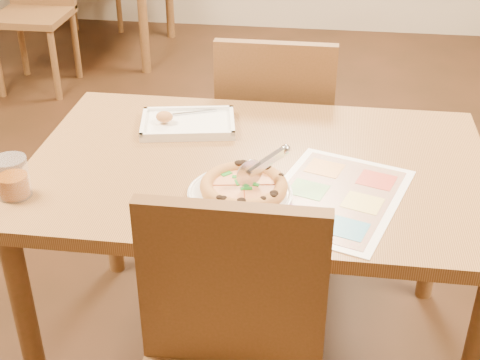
# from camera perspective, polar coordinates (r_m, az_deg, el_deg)

# --- Properties ---
(dining_table) EXTENTS (1.30, 0.85, 0.72)m
(dining_table) POSITION_cam_1_polar(r_m,az_deg,el_deg) (1.93, 1.52, -0.73)
(dining_table) COLOR olive
(dining_table) RESTS_ON ground
(chair_near) EXTENTS (0.42, 0.42, 0.47)m
(chair_near) POSITION_cam_1_polar(r_m,az_deg,el_deg) (1.50, -1.19, -14.88)
(chair_near) COLOR brown
(chair_near) RESTS_ON ground
(chair_far) EXTENTS (0.42, 0.42, 0.47)m
(chair_far) POSITION_cam_1_polar(r_m,az_deg,el_deg) (2.49, 3.05, 5.05)
(chair_far) COLOR brown
(chair_far) RESTS_ON ground
(plate) EXTENTS (0.33, 0.33, 0.01)m
(plate) POSITION_cam_1_polar(r_m,az_deg,el_deg) (1.73, 0.00, -1.22)
(plate) COLOR white
(plate) RESTS_ON dining_table
(pizza) EXTENTS (0.23, 0.23, 0.03)m
(pizza) POSITION_cam_1_polar(r_m,az_deg,el_deg) (1.73, 0.33, -0.54)
(pizza) COLOR #C57D43
(pizza) RESTS_ON plate
(pizza_cutter) EXTENTS (0.12, 0.10, 0.09)m
(pizza_cutter) POSITION_cam_1_polar(r_m,az_deg,el_deg) (1.71, 1.89, 1.27)
(pizza_cutter) COLOR silver
(pizza_cutter) RESTS_ON pizza
(appetizer_tray) EXTENTS (0.32, 0.25, 0.06)m
(appetizer_tray) POSITION_cam_1_polar(r_m,az_deg,el_deg) (2.09, -4.62, 4.75)
(appetizer_tray) COLOR white
(appetizer_tray) RESTS_ON dining_table
(glass_tumbler) EXTENTS (0.09, 0.09, 0.11)m
(glass_tumbler) POSITION_cam_1_polar(r_m,az_deg,el_deg) (1.81, -18.82, 0.02)
(glass_tumbler) COLOR #7C3909
(glass_tumbler) RESTS_ON dining_table
(menu) EXTENTS (0.44, 0.52, 0.00)m
(menu) POSITION_cam_1_polar(r_m,az_deg,el_deg) (1.75, 8.09, -1.42)
(menu) COLOR white
(menu) RESTS_ON dining_table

